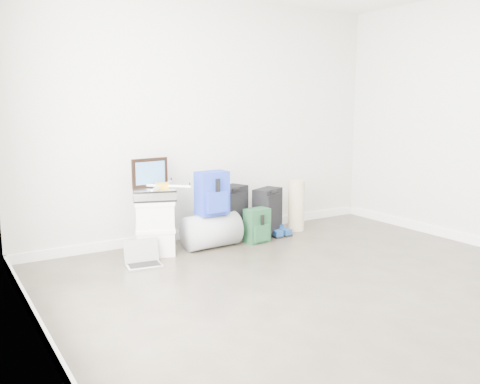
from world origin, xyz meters
TOP-DOWN VIEW (x-y plane):
  - ground at (0.00, 0.00)m, footprint 5.00×5.00m
  - room_envelope at (0.00, 0.02)m, footprint 4.52×5.02m
  - boxes_stack at (-0.86, 2.09)m, footprint 0.48×0.44m
  - briefcase at (-0.86, 2.09)m, footprint 0.49×0.42m
  - painting at (-0.86, 2.19)m, footprint 0.40×0.07m
  - drone at (-0.78, 2.07)m, footprint 0.46×0.46m
  - duffel_bag at (-0.25, 2.01)m, footprint 0.61×0.39m
  - blue_backpack at (-0.25, 1.98)m, footprint 0.34×0.25m
  - large_suitcase at (0.08, 2.17)m, footprint 0.45×0.38m
  - green_backpack at (0.28, 1.92)m, footprint 0.29×0.22m
  - carry_on at (0.55, 2.10)m, footprint 0.41×0.35m
  - shoes at (0.65, 2.03)m, footprint 0.23×0.26m
  - rolled_rug at (0.99, 2.14)m, footprint 0.20×0.20m
  - laptop at (-1.11, 1.82)m, footprint 0.36×0.29m

SIDE VIEW (x-z plane):
  - ground at x=0.00m, z-range 0.00..0.00m
  - shoes at x=0.65m, z-range 0.00..0.08m
  - laptop at x=-1.11m, z-range -0.06..0.18m
  - duffel_bag at x=-0.25m, z-range 0.00..0.37m
  - green_backpack at x=0.28m, z-range -0.01..0.38m
  - carry_on at x=0.55m, z-range 0.00..0.56m
  - boxes_stack at x=-0.86m, z-range 0.00..0.57m
  - rolled_rug at x=0.99m, z-range 0.00..0.61m
  - large_suitcase at x=0.08m, z-range 0.00..0.61m
  - blue_backpack at x=-0.25m, z-range 0.36..0.82m
  - briefcase at x=-0.86m, z-range 0.56..0.68m
  - drone at x=-0.78m, z-range 0.68..0.74m
  - painting at x=-0.86m, z-range 0.68..0.98m
  - room_envelope at x=0.00m, z-range 0.37..3.08m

